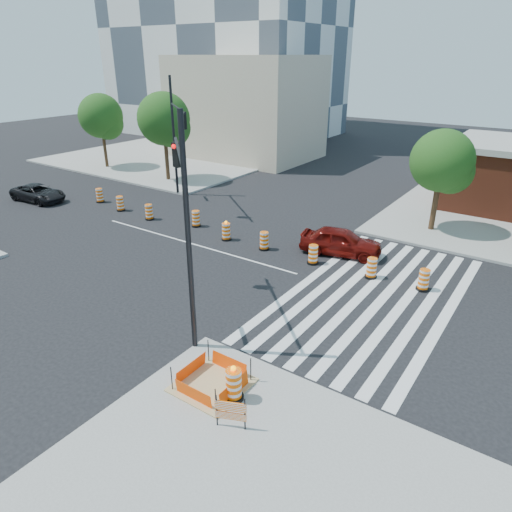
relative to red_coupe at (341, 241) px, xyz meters
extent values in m
plane|color=black|center=(-7.68, -3.50, -0.74)|extent=(120.00, 120.00, 0.00)
cube|color=gray|center=(-25.68, 14.50, -0.67)|extent=(22.00, 22.00, 0.15)
cube|color=silver|center=(0.12, -3.50, -0.74)|extent=(0.45, 13.50, 0.01)
cube|color=silver|center=(1.02, -3.50, -0.74)|extent=(0.45, 13.50, 0.01)
cube|color=silver|center=(1.92, -3.50, -0.74)|extent=(0.45, 13.50, 0.01)
cube|color=silver|center=(2.82, -3.50, -0.74)|extent=(0.45, 13.50, 0.01)
cube|color=silver|center=(3.72, -3.50, -0.74)|extent=(0.45, 13.50, 0.01)
cube|color=silver|center=(4.62, -3.50, -0.74)|extent=(0.45, 13.50, 0.01)
cube|color=silver|center=(5.52, -3.50, -0.74)|extent=(0.45, 13.50, 0.01)
cube|color=silver|center=(6.42, -3.50, -0.74)|extent=(0.45, 13.50, 0.01)
cube|color=silver|center=(-7.68, -3.50, -0.74)|extent=(14.00, 0.12, 0.01)
cube|color=tan|center=(1.32, -12.50, -0.57)|extent=(2.20, 2.20, 0.05)
cube|color=#FF4805|center=(1.32, -13.40, -0.32)|extent=(1.44, 0.02, 0.55)
cube|color=#FF4805|center=(1.32, -11.60, -0.32)|extent=(1.44, 0.02, 0.55)
cube|color=#FF4805|center=(0.42, -12.50, -0.32)|extent=(0.02, 1.44, 0.55)
cube|color=#FF4805|center=(2.22, -12.50, -0.32)|extent=(0.02, 1.44, 0.55)
cylinder|color=black|center=(0.42, -13.40, -0.14)|extent=(0.04, 0.04, 0.90)
cylinder|color=black|center=(2.22, -13.40, -0.14)|extent=(0.04, 0.04, 0.90)
cylinder|color=black|center=(0.42, -11.60, -0.14)|extent=(0.04, 0.04, 0.90)
cylinder|color=black|center=(2.22, -11.60, -0.14)|extent=(0.04, 0.04, 0.90)
cube|color=#BDA990|center=(-19.68, 18.50, 4.26)|extent=(14.00, 10.00, 10.00)
imported|color=#5B0B07|center=(0.00, 0.00, 0.00)|extent=(4.66, 2.72, 1.49)
imported|color=black|center=(-22.75, -3.67, -0.13)|extent=(4.59, 2.43, 1.23)
cylinder|color=black|center=(-0.64, -11.13, 3.61)|extent=(0.19, 0.19, 8.40)
cylinder|color=black|center=(-2.91, -8.95, 5.92)|extent=(4.64, 4.45, 0.13)
cube|color=black|center=(-4.51, -7.42, 5.39)|extent=(0.34, 0.29, 1.05)
sphere|color=#FF0C0C|center=(-4.51, -7.60, 5.76)|extent=(0.19, 0.19, 0.19)
cube|color=#0C591E|center=(-1.40, -10.40, 2.56)|extent=(0.94, 0.90, 0.26)
cylinder|color=black|center=(-15.51, 3.56, 3.68)|extent=(0.19, 0.19, 8.55)
cylinder|color=black|center=(-13.00, 1.56, 6.03)|extent=(5.09, 4.10, 0.13)
cube|color=black|center=(-11.25, 0.16, 5.50)|extent=(0.34, 0.30, 1.07)
sphere|color=#FF0C0C|center=(-11.25, -0.02, 5.87)|extent=(0.19, 0.19, 0.19)
cube|color=#0C591E|center=(-14.67, 2.89, 2.61)|extent=(1.03, 0.83, 0.27)
cylinder|color=black|center=(2.27, -12.58, -0.54)|extent=(0.63, 0.63, 0.10)
cylinder|color=#FD6105|center=(2.27, -12.58, -0.02)|extent=(0.50, 0.50, 0.99)
sphere|color=#FF990C|center=(2.27, -12.58, 0.56)|extent=(0.17, 0.17, 0.17)
cube|color=#FD6105|center=(2.93, -13.59, 0.17)|extent=(0.87, 0.40, 0.30)
cube|color=#FD6105|center=(2.93, -13.59, -0.18)|extent=(0.87, 0.40, 0.24)
cylinder|color=black|center=(2.55, -13.75, -0.05)|extent=(0.04, 0.04, 1.09)
cylinder|color=black|center=(3.31, -13.43, -0.05)|extent=(0.04, 0.04, 1.09)
cylinder|color=#382314|center=(-27.42, 6.32, 1.40)|extent=(0.29, 0.29, 4.30)
sphere|color=#1F4714|center=(-27.42, 6.32, 4.09)|extent=(4.03, 4.03, 4.03)
sphere|color=#1F4714|center=(-26.96, 6.59, 3.42)|extent=(2.96, 2.96, 2.96)
sphere|color=#1F4714|center=(-27.78, 6.13, 3.69)|extent=(2.69, 2.69, 2.69)
cylinder|color=#382314|center=(-19.08, 6.14, 1.56)|extent=(0.33, 0.33, 4.61)
sphere|color=#1F4714|center=(-19.08, 6.14, 4.44)|extent=(4.32, 4.32, 4.32)
sphere|color=#1F4714|center=(-18.57, 6.44, 3.72)|extent=(3.17, 3.17, 3.17)
sphere|color=#1F4714|center=(-19.48, 5.93, 4.01)|extent=(2.88, 2.88, 2.88)
cylinder|color=#382314|center=(3.08, 6.47, 1.20)|extent=(0.33, 0.33, 3.88)
sphere|color=#1F4714|center=(3.08, 6.47, 3.62)|extent=(3.64, 3.64, 3.64)
sphere|color=#1F4714|center=(3.60, 6.78, 3.01)|extent=(2.67, 2.67, 2.67)
sphere|color=#1F4714|center=(2.67, 6.27, 3.26)|extent=(2.42, 2.42, 2.42)
cylinder|color=black|center=(-18.74, -1.27, -0.69)|extent=(0.60, 0.60, 0.10)
cylinder|color=#FD6105|center=(-18.74, -1.27, -0.19)|extent=(0.48, 0.48, 0.95)
cylinder|color=black|center=(-15.91, -1.74, -0.69)|extent=(0.60, 0.60, 0.10)
cylinder|color=#FD6105|center=(-15.91, -1.74, -0.19)|extent=(0.48, 0.48, 0.95)
cylinder|color=black|center=(-12.86, -1.91, -0.69)|extent=(0.60, 0.60, 0.10)
cylinder|color=#FD6105|center=(-12.86, -1.91, -0.19)|extent=(0.48, 0.48, 0.95)
cylinder|color=black|center=(-9.42, -1.15, -0.69)|extent=(0.60, 0.60, 0.10)
cylinder|color=#FD6105|center=(-9.42, -1.15, -0.19)|extent=(0.48, 0.48, 0.95)
cylinder|color=black|center=(-6.42, -1.88, -0.69)|extent=(0.60, 0.60, 0.10)
cylinder|color=#FD6105|center=(-6.42, -1.88, -0.19)|extent=(0.48, 0.48, 0.95)
sphere|color=#FF990C|center=(-6.42, -1.88, 0.36)|extent=(0.16, 0.16, 0.16)
cylinder|color=black|center=(-3.79, -1.82, -0.69)|extent=(0.60, 0.60, 0.10)
cylinder|color=#FD6105|center=(-3.79, -1.82, -0.19)|extent=(0.48, 0.48, 0.95)
cylinder|color=black|center=(-0.64, -1.94, -0.69)|extent=(0.60, 0.60, 0.10)
cylinder|color=#FD6105|center=(-0.64, -1.94, -0.19)|extent=(0.48, 0.48, 0.95)
cylinder|color=black|center=(2.48, -1.78, -0.69)|extent=(0.60, 0.60, 0.10)
cylinder|color=#FD6105|center=(2.48, -1.78, -0.19)|extent=(0.48, 0.48, 0.95)
cylinder|color=black|center=(4.94, -1.63, -0.69)|extent=(0.60, 0.60, 0.10)
cylinder|color=#FD6105|center=(4.94, -1.63, -0.19)|extent=(0.48, 0.48, 0.95)
camera|label=1|loc=(9.24, -21.44, 9.26)|focal=32.00mm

